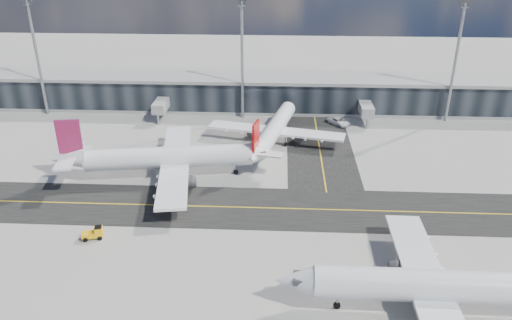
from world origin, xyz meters
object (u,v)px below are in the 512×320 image
at_px(service_van, 339,121).
at_px(baggage_tug, 95,233).
at_px(airliner_near, 446,287).
at_px(airliner_redtail, 274,130).
at_px(airliner_af, 166,158).

bearing_deg(service_van, baggage_tug, -168.49).
relative_size(airliner_near, baggage_tug, 11.97).
distance_m(airliner_redtail, baggage_tug, 46.35).
bearing_deg(service_van, airliner_af, -178.77).
relative_size(airliner_af, airliner_near, 1.02).
xyz_separation_m(airliner_near, service_van, (-6.40, 64.22, -3.18)).
relative_size(airliner_redtail, baggage_tug, 10.37).
distance_m(airliner_af, baggage_tug, 22.25).
bearing_deg(airliner_near, airliner_redtail, 23.47).
bearing_deg(airliner_af, service_van, 121.18).
distance_m(airliner_near, baggage_tug, 50.62).
xyz_separation_m(baggage_tug, service_van, (42.21, 50.42, -0.15)).
height_order(airliner_af, airliner_near, airliner_af).
relative_size(baggage_tug, service_van, 0.57).
xyz_separation_m(airliner_redtail, baggage_tug, (-26.83, -37.71, -2.51)).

